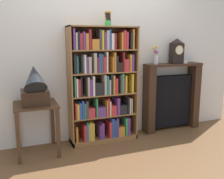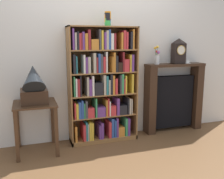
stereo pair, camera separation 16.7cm
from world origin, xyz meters
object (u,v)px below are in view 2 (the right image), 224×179
object	(u,v)px
bookshelf	(102,87)
mantel_clock	(179,51)
gramophone	(34,86)
flower_vase	(157,57)
side_table_left	(35,115)
cup_stack	(108,19)
teacup_with_saucer	(187,62)
fireplace_mantel	(173,98)

from	to	relation	value
bookshelf	mantel_clock	distance (m)	1.35
bookshelf	gramophone	bearing A→B (deg)	-169.95
bookshelf	flower_vase	xyz separation A→B (m)	(0.89, 0.05, 0.41)
side_table_left	flower_vase	world-z (taller)	flower_vase
cup_stack	side_table_left	bearing A→B (deg)	-175.34
cup_stack	mantel_clock	xyz separation A→B (m)	(1.18, 0.06, -0.45)
cup_stack	gramophone	xyz separation A→B (m)	(-1.01, -0.14, -0.84)
mantel_clock	teacup_with_saucer	world-z (taller)	mantel_clock
mantel_clock	teacup_with_saucer	distance (m)	0.23
bookshelf	cup_stack	xyz separation A→B (m)	(0.07, -0.03, 0.95)
bookshelf	fireplace_mantel	distance (m)	1.24
side_table_left	teacup_with_saucer	world-z (taller)	teacup_with_saucer
mantel_clock	teacup_with_saucer	size ratio (longest dim) A/B	2.85
side_table_left	cup_stack	bearing A→B (deg)	4.66
fireplace_mantel	mantel_clock	distance (m)	0.75
cup_stack	gramophone	bearing A→B (deg)	-172.07
bookshelf	cup_stack	size ratio (longest dim) A/B	8.55
fireplace_mantel	mantel_clock	world-z (taller)	mantel_clock
cup_stack	flower_vase	world-z (taller)	cup_stack
cup_stack	teacup_with_saucer	bearing A→B (deg)	2.86
side_table_left	fireplace_mantel	world-z (taller)	fireplace_mantel
fireplace_mantel	teacup_with_saucer	distance (m)	0.61
fireplace_mantel	mantel_clock	xyz separation A→B (m)	(0.05, -0.02, 0.75)
side_table_left	gramophone	size ratio (longest dim) A/B	1.17
mantel_clock	flower_vase	distance (m)	0.38
fireplace_mantel	flower_vase	xyz separation A→B (m)	(-0.32, -0.01, 0.67)
side_table_left	teacup_with_saucer	bearing A→B (deg)	3.63
teacup_with_saucer	flower_vase	bearing A→B (deg)	179.27
cup_stack	flower_vase	xyz separation A→B (m)	(0.81, 0.07, -0.53)
bookshelf	teacup_with_saucer	bearing A→B (deg)	1.68
fireplace_mantel	flower_vase	size ratio (longest dim) A/B	3.86
flower_vase	fireplace_mantel	bearing A→B (deg)	2.10
gramophone	mantel_clock	world-z (taller)	mantel_clock
gramophone	fireplace_mantel	size ratio (longest dim) A/B	0.52
teacup_with_saucer	gramophone	bearing A→B (deg)	-174.95
fireplace_mantel	flower_vase	distance (m)	0.74
cup_stack	mantel_clock	bearing A→B (deg)	3.11
bookshelf	mantel_clock	bearing A→B (deg)	1.77
cup_stack	side_table_left	world-z (taller)	cup_stack
bookshelf	cup_stack	distance (m)	0.95
flower_vase	teacup_with_saucer	bearing A→B (deg)	-0.73
side_table_left	mantel_clock	distance (m)	2.33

